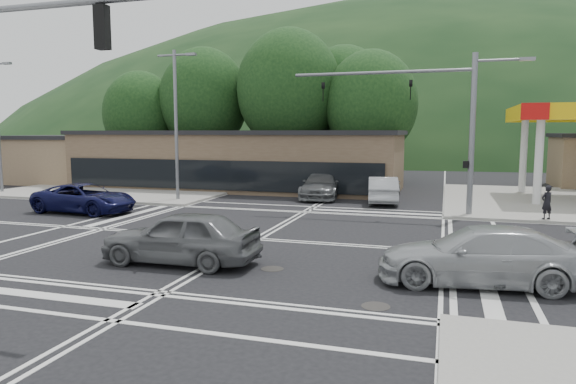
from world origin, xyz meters
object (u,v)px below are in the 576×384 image
(car_grey_center, at_px, (181,237))
(car_silver_east, at_px, (480,256))
(car_blue_west, at_px, (85,198))
(car_queue_a, at_px, (383,190))
(car_northbound, at_px, (322,185))
(pedestrian, at_px, (547,202))
(car_queue_b, at_px, (385,186))

(car_grey_center, xyz_separation_m, car_silver_east, (9.01, 0.41, -0.06))
(car_blue_west, height_order, car_silver_east, car_silver_east)
(car_grey_center, xyz_separation_m, car_queue_a, (4.50, 16.17, -0.07))
(car_blue_west, xyz_separation_m, car_northbound, (10.46, 9.49, 0.06))
(car_northbound, bearing_deg, car_queue_a, -21.44)
(car_grey_center, relative_size, car_silver_east, 0.91)
(car_grey_center, distance_m, pedestrian, 17.18)
(car_blue_west, distance_m, car_silver_east, 20.37)
(car_queue_a, relative_size, pedestrian, 3.02)
(car_blue_west, distance_m, car_queue_b, 18.01)
(car_silver_east, bearing_deg, car_queue_a, -169.03)
(car_queue_b, xyz_separation_m, car_northbound, (-3.86, -1.44, 0.06))
(car_silver_east, bearing_deg, car_northbound, -158.33)
(car_blue_west, relative_size, car_grey_center, 1.08)
(car_silver_east, height_order, pedestrian, pedestrian)
(car_grey_center, height_order, car_queue_a, car_grey_center)
(car_northbound, bearing_deg, car_blue_west, -142.87)
(car_northbound, bearing_deg, pedestrian, -30.16)
(car_grey_center, bearing_deg, car_northbound, 177.22)
(car_blue_west, relative_size, pedestrian, 3.44)
(car_queue_b, xyz_separation_m, pedestrian, (8.21, -7.09, 0.18))
(car_silver_east, bearing_deg, car_grey_center, -92.41)
(car_blue_west, distance_m, car_queue_a, 16.67)
(car_northbound, relative_size, pedestrian, 3.55)
(car_silver_east, relative_size, car_queue_a, 1.16)
(pedestrian, bearing_deg, car_queue_b, -76.91)
(car_blue_west, bearing_deg, car_northbound, -44.22)
(car_blue_west, height_order, car_queue_b, car_queue_b)
(car_grey_center, relative_size, car_northbound, 0.90)
(car_northbound, bearing_deg, car_silver_east, -68.45)
(car_blue_west, bearing_deg, car_silver_east, -107.89)
(car_grey_center, xyz_separation_m, car_queue_b, (4.37, 18.79, -0.10))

